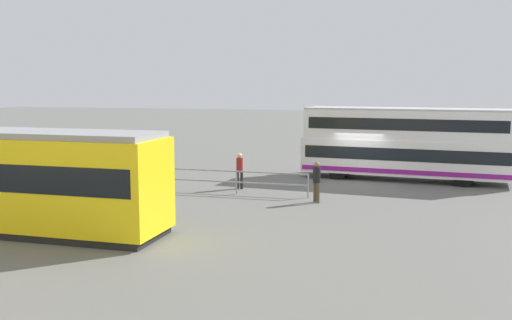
% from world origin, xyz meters
% --- Properties ---
extents(ground_plane, '(160.00, 160.00, 0.00)m').
position_xyz_m(ground_plane, '(0.00, 0.00, 0.00)').
color(ground_plane, '#60605C').
extents(double_decker_bus, '(10.95, 3.63, 3.78)m').
position_xyz_m(double_decker_bus, '(-2.35, -1.04, 1.94)').
color(double_decker_bus, white).
rests_on(double_decker_bus, ground).
extents(pedestrian_near_railing, '(0.37, 0.37, 1.74)m').
position_xyz_m(pedestrian_near_railing, '(5.34, 3.67, 1.00)').
color(pedestrian_near_railing, black).
rests_on(pedestrian_near_railing, ground).
extents(pedestrian_crossing, '(0.45, 0.45, 1.77)m').
position_xyz_m(pedestrian_crossing, '(1.23, 6.00, 1.02)').
color(pedestrian_crossing, '#4C3F2D').
rests_on(pedestrian_crossing, ground).
extents(pedestrian_railing, '(6.76, 0.19, 1.08)m').
position_xyz_m(pedestrian_railing, '(5.10, 5.00, 0.73)').
color(pedestrian_railing, gray).
rests_on(pedestrian_railing, ground).
extents(info_sign, '(0.96, 0.29, 2.39)m').
position_xyz_m(info_sign, '(10.88, 4.41, 1.63)').
color(info_sign, slate).
rests_on(info_sign, ground).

